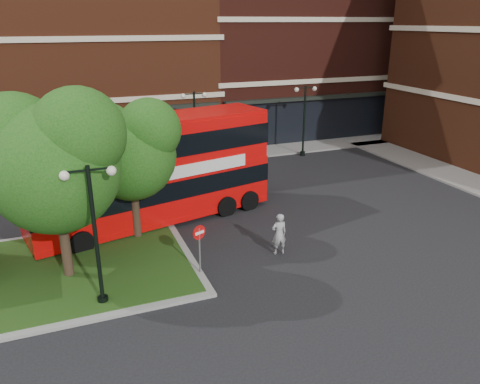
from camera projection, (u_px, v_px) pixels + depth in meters
name	position (u px, v px, depth m)	size (l,w,h in m)	color
ground	(253.00, 277.00, 17.82)	(120.00, 120.00, 0.00)	black
pavement_far	(160.00, 162.00, 32.24)	(44.00, 3.00, 0.12)	slate
terrace_far_left	(23.00, 53.00, 33.68)	(26.00, 12.00, 14.00)	#602B16
terrace_far_right	(295.00, 35.00, 40.83)	(18.00, 12.00, 16.00)	#471911
traffic_island	(27.00, 277.00, 17.70)	(12.60, 7.60, 0.15)	gray
tree_island_west	(50.00, 156.00, 16.18)	(5.40, 4.71, 7.21)	#2D2116
tree_island_east	(128.00, 147.00, 19.57)	(4.46, 3.90, 6.29)	#2D2116
lamp_island	(95.00, 230.00, 15.15)	(1.72, 0.36, 5.00)	black
lamp_far_left	(195.00, 125.00, 30.22)	(1.72, 0.36, 5.00)	black
lamp_far_right	(304.00, 117.00, 32.94)	(1.72, 0.36, 5.00)	black
bus	(152.00, 164.00, 21.78)	(11.92, 5.24, 4.44)	red
woman	(279.00, 234.00, 19.34)	(0.66, 0.43, 1.80)	#98989B
car_silver	(178.00, 160.00, 30.56)	(1.56, 3.87, 1.32)	silver
car_white	(228.00, 148.00, 33.20)	(1.50, 4.30, 1.42)	white
no_entry_sign	(199.00, 240.00, 17.50)	(0.54, 0.26, 2.07)	slate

